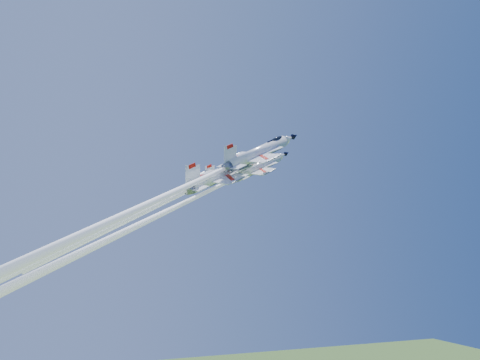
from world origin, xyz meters
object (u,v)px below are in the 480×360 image
object	(u,v)px
jet_left	(166,201)
jet_slot	(102,229)
jet_lead	(167,211)
jet_right	(145,205)

from	to	relation	value
jet_left	jet_slot	world-z (taller)	jet_slot
jet_lead	jet_right	world-z (taller)	jet_right
jet_lead	jet_left	size ratio (longest dim) A/B	1.21
jet_left	jet_slot	xyz separation A→B (m)	(-11.39, -8.99, -5.11)
jet_lead	jet_right	distance (m)	8.00
jet_left	jet_right	distance (m)	11.72
jet_lead	jet_left	bearing A→B (deg)	151.86
jet_right	jet_slot	bearing A→B (deg)	-119.60
jet_left	jet_right	bearing A→B (deg)	-46.36
jet_lead	jet_right	xyz separation A→B (m)	(-4.85, -6.36, 0.35)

